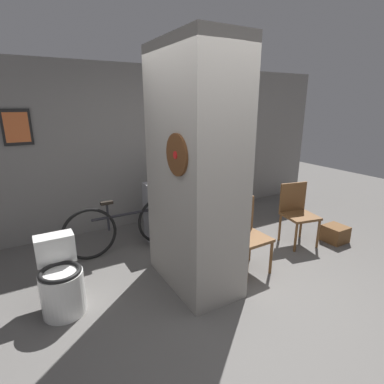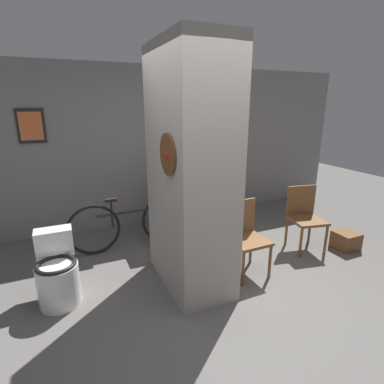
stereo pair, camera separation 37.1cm
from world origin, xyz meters
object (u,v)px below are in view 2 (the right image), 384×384
Objects in this scene: bicycle at (131,223)px; bottle_tall at (202,173)px; toilet at (58,274)px; chair_by_doorway at (304,215)px; chair_near_pillar at (245,234)px.

bottle_tall reaches higher than bicycle.
toilet is 0.42× the size of bicycle.
toilet is 3.24m from chair_by_doorway.
bicycle is at bearing 167.83° from chair_by_doorway.
toilet is at bearing 171.03° from chair_near_pillar.
bicycle is 6.70× the size of bottle_tall.
bicycle is (-1.11, 1.19, -0.12)m from chair_near_pillar.
chair_near_pillar reaches higher than toilet.
bicycle is 1.28m from bottle_tall.
chair_near_pillar is 0.51× the size of bicycle.
bottle_tall is (2.11, 0.93, 0.67)m from toilet.
chair_by_doorway is (1.14, 0.20, 0.00)m from chair_near_pillar.
bicycle is at bearing -178.62° from bottle_tall.
chair_near_pillar is at bearing -90.78° from bottle_tall.
chair_near_pillar and chair_by_doorway have the same top height.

